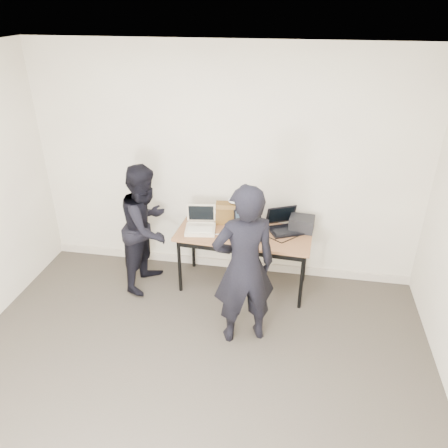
% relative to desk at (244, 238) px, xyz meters
% --- Properties ---
extents(room, '(4.60, 4.60, 2.80)m').
position_rel_desk_xyz_m(room, '(-0.28, -1.86, 0.69)').
color(room, '#3E372F').
rests_on(room, ground).
extents(desk, '(1.54, 0.74, 0.72)m').
position_rel_desk_xyz_m(desk, '(0.00, 0.00, 0.00)').
color(desk, brown).
rests_on(desk, ground).
extents(laptop_beige, '(0.38, 0.37, 0.27)m').
position_rel_desk_xyz_m(laptop_beige, '(-0.49, -0.00, 0.11)').
color(laptop_beige, beige).
rests_on(laptop_beige, desk).
extents(laptop_center, '(0.32, 0.31, 0.24)m').
position_rel_desk_xyz_m(laptop_center, '(0.02, 0.01, 0.11)').
color(laptop_center, black).
rests_on(laptop_center, desk).
extents(laptop_right, '(0.46, 0.45, 0.25)m').
position_rel_desk_xyz_m(laptop_right, '(0.43, 0.16, 0.12)').
color(laptop_right, black).
rests_on(laptop_right, desk).
extents(leather_satchel, '(0.38, 0.21, 0.25)m').
position_rel_desk_xyz_m(leather_satchel, '(-0.18, 0.23, 0.19)').
color(leather_satchel, '#573A17').
rests_on(leather_satchel, desk).
extents(tissue, '(0.14, 0.11, 0.08)m').
position_rel_desk_xyz_m(tissue, '(-0.15, 0.23, 0.34)').
color(tissue, white).
rests_on(tissue, leather_satchel).
extents(equipment_box, '(0.29, 0.26, 0.16)m').
position_rel_desk_xyz_m(equipment_box, '(0.63, 0.19, 0.14)').
color(equipment_box, black).
rests_on(equipment_box, desk).
extents(power_brick, '(0.08, 0.05, 0.03)m').
position_rel_desk_xyz_m(power_brick, '(-0.22, -0.17, 0.07)').
color(power_brick, black).
rests_on(power_brick, desk).
extents(cables, '(1.15, 0.41, 0.01)m').
position_rel_desk_xyz_m(cables, '(0.04, -0.01, 0.06)').
color(cables, silver).
rests_on(cables, desk).
extents(person_typist, '(0.71, 0.60, 1.67)m').
position_rel_desk_xyz_m(person_typist, '(0.12, -0.85, 0.17)').
color(person_typist, black).
rests_on(person_typist, ground).
extents(person_observer, '(0.68, 0.81, 1.49)m').
position_rel_desk_xyz_m(person_observer, '(-1.10, -0.10, 0.09)').
color(person_observer, black).
rests_on(person_observer, ground).
extents(baseboard, '(4.50, 0.03, 0.10)m').
position_rel_desk_xyz_m(baseboard, '(-0.28, 0.38, -0.61)').
color(baseboard, beige).
rests_on(baseboard, ground).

